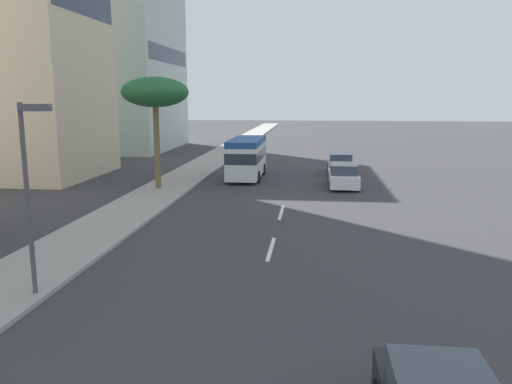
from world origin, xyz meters
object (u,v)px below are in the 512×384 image
at_px(car_third, 340,164).
at_px(palm_tree, 155,93).
at_px(car_lead, 343,176).
at_px(minibus_fourth, 247,156).
at_px(street_lamp, 30,175).

height_order(car_third, palm_tree, palm_tree).
distance_m(car_lead, car_third, 5.79).
height_order(car_lead, minibus_fourth, minibus_fourth).
bearing_deg(minibus_fourth, street_lamp, -7.83).
xyz_separation_m(minibus_fourth, street_lamp, (-23.44, 3.22, 2.11)).
height_order(car_third, street_lamp, street_lamp).
bearing_deg(palm_tree, street_lamp, -174.14).
relative_size(minibus_fourth, street_lamp, 1.23).
bearing_deg(street_lamp, car_lead, -26.52).
bearing_deg(car_third, minibus_fourth, 111.04).
relative_size(car_third, street_lamp, 0.77).
relative_size(car_lead, street_lamp, 0.81).
height_order(minibus_fourth, street_lamp, street_lamp).
distance_m(car_third, minibus_fourth, 7.55).
height_order(palm_tree, street_lamp, palm_tree).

